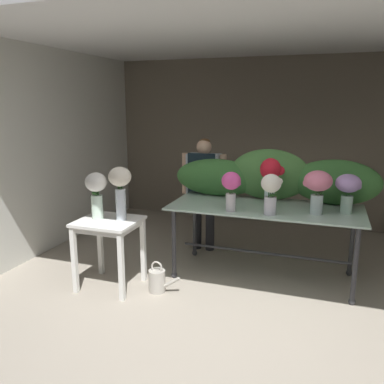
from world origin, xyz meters
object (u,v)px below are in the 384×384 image
object	(u,v)px
vase_rosy_snapdragons	(317,186)
side_table_white	(109,230)
florist	(204,183)
vase_cream_lisianthus_tall	(120,186)
watering_can	(157,280)
vase_fuchsia_dahlias	(231,187)
vase_lilac_tulips	(348,189)
display_table_glass	(265,217)
vase_white_roses_tall	(96,191)
vase_ivory_freesia	(271,191)
vase_crimson_stock	(271,176)

from	to	relation	value
vase_rosy_snapdragons	side_table_white	bearing A→B (deg)	-162.44
florist	vase_cream_lisianthus_tall	xyz separation A→B (m)	(-0.49, -1.36, 0.19)
vase_cream_lisianthus_tall	watering_can	bearing A→B (deg)	-1.54
vase_cream_lisianthus_tall	watering_can	size ratio (longest dim) A/B	1.62
vase_fuchsia_dahlias	vase_lilac_tulips	world-z (taller)	vase_fuchsia_dahlias
display_table_glass	watering_can	world-z (taller)	display_table_glass
vase_fuchsia_dahlias	watering_can	xyz separation A→B (m)	(-0.68, -0.44, -0.98)
vase_rosy_snapdragons	florist	bearing A→B (deg)	152.67
watering_can	vase_white_roses_tall	bearing A→B (deg)	-176.07
vase_ivory_freesia	side_table_white	bearing A→B (deg)	-163.50
side_table_white	vase_cream_lisianthus_tall	bearing A→B (deg)	23.82
florist	vase_lilac_tulips	world-z (taller)	florist
vase_white_roses_tall	vase_cream_lisianthus_tall	bearing A→B (deg)	12.46
vase_crimson_stock	vase_lilac_tulips	size ratio (longest dim) A/B	1.32
side_table_white	vase_rosy_snapdragons	bearing A→B (deg)	17.56
side_table_white	vase_crimson_stock	xyz separation A→B (m)	(1.59, 0.77, 0.55)
vase_fuchsia_dahlias	vase_cream_lisianthus_tall	xyz separation A→B (m)	(-1.09, -0.43, 0.02)
vase_rosy_snapdragons	watering_can	bearing A→B (deg)	-158.35
vase_rosy_snapdragons	vase_fuchsia_dahlias	bearing A→B (deg)	-168.59
side_table_white	vase_rosy_snapdragons	size ratio (longest dim) A/B	1.65
watering_can	florist	bearing A→B (deg)	86.72
side_table_white	vase_rosy_snapdragons	distance (m)	2.25
vase_white_roses_tall	watering_can	distance (m)	1.15
vase_crimson_stock	watering_can	size ratio (longest dim) A/B	1.57
florist	vase_lilac_tulips	size ratio (longest dim) A/B	3.65
side_table_white	watering_can	world-z (taller)	side_table_white
display_table_glass	vase_fuchsia_dahlias	size ratio (longest dim) A/B	4.98
vase_ivory_freesia	vase_cream_lisianthus_tall	size ratio (longest dim) A/B	0.75
side_table_white	vase_crimson_stock	world-z (taller)	vase_crimson_stock
vase_ivory_freesia	watering_can	bearing A→B (deg)	-158.22
vase_cream_lisianthus_tall	watering_can	distance (m)	1.08
display_table_glass	watering_can	size ratio (longest dim) A/B	6.02
vase_rosy_snapdragons	vase_crimson_stock	xyz separation A→B (m)	(-0.50, 0.11, 0.05)
florist	vase_rosy_snapdragons	distance (m)	1.67
vase_crimson_stock	vase_lilac_tulips	world-z (taller)	vase_crimson_stock
florist	vase_crimson_stock	world-z (taller)	florist
vase_cream_lisianthus_tall	watering_can	xyz separation A→B (m)	(0.41, -0.01, -1.00)
vase_crimson_stock	watering_can	bearing A→B (deg)	-145.60
florist	vase_crimson_stock	xyz separation A→B (m)	(0.97, -0.65, 0.26)
vase_crimson_stock	display_table_glass	bearing A→B (deg)	150.76
display_table_glass	vase_white_roses_tall	size ratio (longest dim) A/B	4.20
vase_ivory_freesia	vase_lilac_tulips	xyz separation A→B (m)	(0.75, 0.31, 0.02)
vase_lilac_tulips	vase_fuchsia_dahlias	bearing A→B (deg)	-165.09
display_table_glass	vase_crimson_stock	bearing A→B (deg)	-29.24
watering_can	vase_lilac_tulips	bearing A→B (deg)	22.10
vase_crimson_stock	vase_cream_lisianthus_tall	bearing A→B (deg)	-154.12
florist	vase_rosy_snapdragons	bearing A→B (deg)	-27.33
vase_ivory_freesia	vase_cream_lisianthus_tall	distance (m)	1.57
side_table_white	vase_rosy_snapdragons	world-z (taller)	vase_rosy_snapdragons
side_table_white	vase_ivory_freesia	distance (m)	1.77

